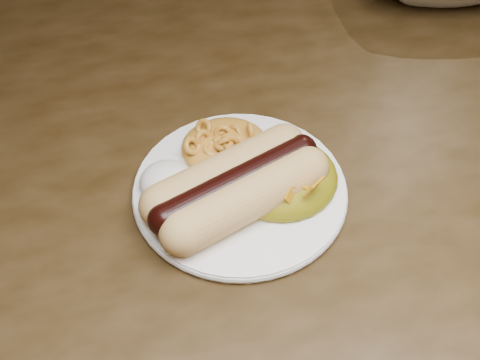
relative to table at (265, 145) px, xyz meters
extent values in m
cube|color=#3F2C18|center=(0.00, 0.00, 0.07)|extent=(1.60, 0.90, 0.04)
cylinder|color=white|center=(-0.07, -0.14, 0.10)|extent=(0.26, 0.26, 0.01)
cylinder|color=#F2D96E|center=(-0.08, -0.17, 0.12)|extent=(0.14, 0.08, 0.04)
cylinder|color=#F2D96E|center=(-0.08, -0.14, 0.12)|extent=(0.14, 0.08, 0.04)
cylinder|color=black|center=(-0.08, -0.15, 0.13)|extent=(0.15, 0.07, 0.03)
ellipsoid|color=orange|center=(-0.07, -0.09, 0.12)|extent=(0.10, 0.10, 0.03)
ellipsoid|color=white|center=(-0.13, -0.12, 0.12)|extent=(0.06, 0.06, 0.03)
ellipsoid|color=#9C6102|center=(-0.03, -0.14, 0.12)|extent=(0.10, 0.10, 0.04)
cube|color=white|center=(-0.08, -0.16, 0.09)|extent=(0.04, 0.15, 0.00)
camera|label=1|loc=(-0.17, -0.52, 0.57)|focal=50.00mm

